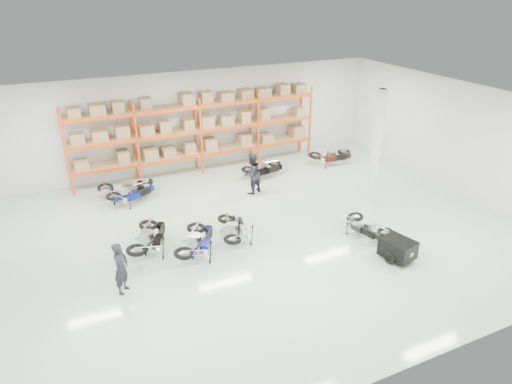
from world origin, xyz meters
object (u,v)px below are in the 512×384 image
moto_blue_centre (197,238)px  moto_back_d (332,153)px  moto_back_a (132,190)px  moto_back_b (126,185)px  person_back (252,174)px  moto_silver_left (235,226)px  moto_back_c (264,166)px  person_left (121,268)px  moto_black_far_left (150,234)px  trailer (398,248)px  moto_touring_right (366,224)px

moto_blue_centre → moto_back_d: moto_blue_centre is taller
moto_back_a → moto_back_d: size_ratio=0.95×
moto_blue_centre → moto_back_b: (-1.30, 5.23, 0.00)m
moto_back_a → person_back: (4.65, -1.20, 0.32)m
moto_silver_left → moto_blue_centre: bearing=25.0°
moto_silver_left → moto_back_c: 5.59m
moto_back_c → person_left: bearing=122.3°
moto_back_c → person_back: 1.82m
moto_back_a → person_back: size_ratio=1.02×
moto_blue_centre → moto_black_far_left: size_ratio=0.99×
moto_blue_centre → moto_back_a: bearing=-45.1°
trailer → person_back: (-2.07, 6.52, 0.46)m
moto_black_far_left → moto_back_a: bearing=-67.2°
trailer → moto_back_a: moto_back_a is taller
moto_silver_left → moto_back_b: 5.63m
moto_touring_right → person_back: person_back is taller
moto_back_b → person_left: size_ratio=1.21×
moto_touring_right → moto_back_a: bearing=127.8°
moto_blue_centre → moto_back_c: (4.71, 4.84, -0.06)m
moto_touring_right → person_left: size_ratio=1.04×
person_back → moto_back_d: bearing=175.6°
moto_silver_left → trailer: moto_silver_left is taller
person_back → moto_blue_centre: bearing=24.7°
trailer → moto_back_b: bearing=115.8°
moto_touring_right → moto_back_d: bearing=56.4°
moto_silver_left → moto_back_a: (-2.57, 4.41, 0.01)m
moto_back_b → moto_black_far_left: bearing=-174.7°
moto_blue_centre → trailer: bearing=-176.9°
trailer → moto_back_c: moto_back_c is taller
moto_black_far_left → trailer: (6.92, -3.85, -0.18)m
moto_silver_left → moto_back_b: bearing=-48.2°
moto_silver_left → moto_touring_right: 4.50m
moto_back_c → moto_back_d: bearing=-95.8°
moto_back_a → trailer: bearing=-163.1°
moto_blue_centre → moto_touring_right: 5.76m
person_left → moto_back_a: bearing=22.2°
moto_black_far_left → person_back: 5.54m
moto_silver_left → moto_touring_right: bearing=170.3°
moto_silver_left → moto_back_c: size_ratio=1.01×
trailer → moto_back_b: moto_back_b is taller
moto_back_a → moto_touring_right: bearing=-156.5°
moto_touring_right → person_left: bearing=167.4°
moto_silver_left → moto_back_a: 5.10m
trailer → moto_back_d: size_ratio=0.93×
moto_silver_left → moto_back_d: (6.92, 4.58, 0.04)m
moto_blue_centre → moto_silver_left: moto_blue_centre is taller
moto_silver_left → moto_black_far_left: bearing=1.8°
moto_back_b → person_left: bearing=174.4°
moto_silver_left → moto_black_far_left: size_ratio=0.90×
moto_blue_centre → moto_touring_right: bearing=-162.8°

